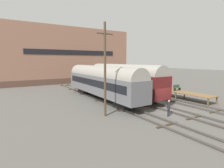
{
  "coord_description": "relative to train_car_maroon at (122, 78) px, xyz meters",
  "views": [
    {
      "loc": [
        -16.31,
        -13.21,
        5.79
      ],
      "look_at": [
        -2.06,
        9.78,
        2.2
      ],
      "focal_mm": 28.0,
      "sensor_mm": 36.0,
      "label": 1
    }
  ],
  "objects": [
    {
      "name": "ground_plane",
      "position": [
        0.0,
        -9.93,
        -3.01
      ],
      "size": [
        200.0,
        200.0,
        0.0
      ],
      "primitive_type": "plane",
      "color": "#56544F"
    },
    {
      "name": "track_left",
      "position": [
        -4.12,
        -9.93,
        -2.86
      ],
      "size": [
        2.6,
        60.0,
        0.26
      ],
      "color": "#4C4742",
      "rests_on": "ground"
    },
    {
      "name": "track_middle",
      "position": [
        0.0,
        -9.93,
        -2.86
      ],
      "size": [
        2.6,
        60.0,
        0.26
      ],
      "color": "#4C4742",
      "rests_on": "ground"
    },
    {
      "name": "track_right",
      "position": [
        4.12,
        -9.93,
        -2.86
      ],
      "size": [
        2.6,
        60.0,
        0.26
      ],
      "color": "#4C4742",
      "rests_on": "ground"
    },
    {
      "name": "train_car_maroon",
      "position": [
        0.0,
        0.0,
        0.0
      ],
      "size": [
        2.95,
        17.45,
        5.27
      ],
      "color": "black",
      "rests_on": "ground"
    },
    {
      "name": "train_car_grey",
      "position": [
        -4.12,
        -0.3,
        -0.12
      ],
      "size": [
        2.98,
        18.4,
        5.07
      ],
      "color": "black",
      "rests_on": "ground"
    },
    {
      "name": "station_platform",
      "position": [
        6.64,
        -6.15,
        -1.99
      ],
      "size": [
        2.41,
        10.2,
        1.11
      ],
      "color": "brown",
      "rests_on": "ground"
    },
    {
      "name": "bench",
      "position": [
        6.93,
        -5.26,
        -1.41
      ],
      "size": [
        1.4,
        0.4,
        0.91
      ],
      "color": "#2D4C33",
      "rests_on": "station_platform"
    },
    {
      "name": "person_worker",
      "position": [
        -1.91,
        -11.18,
        -1.95
      ],
      "size": [
        0.32,
        0.32,
        1.74
      ],
      "color": "#282833",
      "rests_on": "ground"
    },
    {
      "name": "utility_pole",
      "position": [
        -7.49,
        -7.55,
        1.97
      ],
      "size": [
        1.8,
        0.24,
        9.63
      ],
      "color": "#473828",
      "rests_on": "ground"
    },
    {
      "name": "warehouse_building",
      "position": [
        -0.8,
        27.14,
        4.18
      ],
      "size": [
        33.12,
        13.8,
        14.37
      ],
      "color": "brown",
      "rests_on": "ground"
    }
  ]
}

